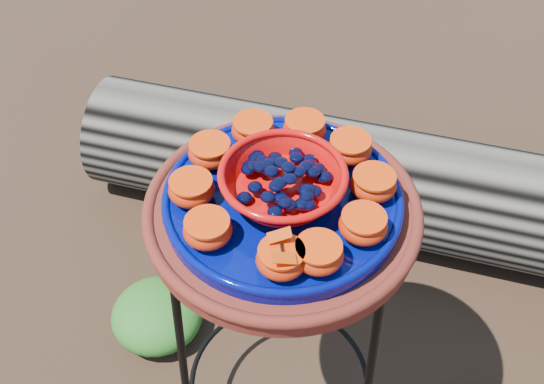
# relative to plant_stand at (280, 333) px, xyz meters

# --- Properties ---
(plant_stand) EXTENTS (0.44, 0.44, 0.70)m
(plant_stand) POSITION_rel_plant_stand_xyz_m (0.00, 0.00, 0.00)
(plant_stand) COLOR black
(plant_stand) RESTS_ON ground
(terracotta_saucer) EXTENTS (0.45, 0.45, 0.04)m
(terracotta_saucer) POSITION_rel_plant_stand_xyz_m (0.00, 0.00, 0.37)
(terracotta_saucer) COLOR maroon
(terracotta_saucer) RESTS_ON plant_stand
(cobalt_plate) EXTENTS (0.38, 0.38, 0.03)m
(cobalt_plate) POSITION_rel_plant_stand_xyz_m (0.00, 0.00, 0.40)
(cobalt_plate) COLOR #030049
(cobalt_plate) RESTS_ON terracotta_saucer
(red_bowl) EXTENTS (0.19, 0.19, 0.05)m
(red_bowl) POSITION_rel_plant_stand_xyz_m (0.00, 0.00, 0.44)
(red_bowl) COLOR red
(red_bowl) RESTS_ON cobalt_plate
(glass_gems) EXTENTS (0.15, 0.15, 0.03)m
(glass_gems) POSITION_rel_plant_stand_xyz_m (0.00, 0.00, 0.48)
(glass_gems) COLOR black
(glass_gems) RESTS_ON red_bowl
(orange_half_0) EXTENTS (0.07, 0.07, 0.04)m
(orange_half_0) POSITION_rel_plant_stand_xyz_m (0.01, -0.14, 0.43)
(orange_half_0) COLOR #AB0B00
(orange_half_0) RESTS_ON cobalt_plate
(orange_half_1) EXTENTS (0.07, 0.07, 0.04)m
(orange_half_1) POSITION_rel_plant_stand_xyz_m (0.07, -0.13, 0.43)
(orange_half_1) COLOR #AB0B00
(orange_half_1) RESTS_ON cobalt_plate
(orange_half_2) EXTENTS (0.07, 0.07, 0.04)m
(orange_half_2) POSITION_rel_plant_stand_xyz_m (0.13, -0.07, 0.43)
(orange_half_2) COLOR #AB0B00
(orange_half_2) RESTS_ON cobalt_plate
(orange_half_3) EXTENTS (0.07, 0.07, 0.04)m
(orange_half_3) POSITION_rel_plant_stand_xyz_m (0.14, 0.02, 0.43)
(orange_half_3) COLOR #AB0B00
(orange_half_3) RESTS_ON cobalt_plate
(orange_half_4) EXTENTS (0.07, 0.07, 0.04)m
(orange_half_4) POSITION_rel_plant_stand_xyz_m (0.10, 0.10, 0.43)
(orange_half_4) COLOR #AB0B00
(orange_half_4) RESTS_ON cobalt_plate
(orange_half_5) EXTENTS (0.07, 0.07, 0.04)m
(orange_half_5) POSITION_rel_plant_stand_xyz_m (0.02, 0.14, 0.43)
(orange_half_5) COLOR #AB0B00
(orange_half_5) RESTS_ON cobalt_plate
(orange_half_6) EXTENTS (0.07, 0.07, 0.04)m
(orange_half_6) POSITION_rel_plant_stand_xyz_m (-0.07, 0.13, 0.43)
(orange_half_6) COLOR #AB0B00
(orange_half_6) RESTS_ON cobalt_plate
(orange_half_7) EXTENTS (0.07, 0.07, 0.04)m
(orange_half_7) POSITION_rel_plant_stand_xyz_m (-0.13, 0.07, 0.43)
(orange_half_7) COLOR #AB0B00
(orange_half_7) RESTS_ON cobalt_plate
(orange_half_8) EXTENTS (0.07, 0.07, 0.04)m
(orange_half_8) POSITION_rel_plant_stand_xyz_m (-0.14, -0.02, 0.43)
(orange_half_8) COLOR #AB0B00
(orange_half_8) RESTS_ON cobalt_plate
(orange_half_9) EXTENTS (0.07, 0.07, 0.04)m
(orange_half_9) POSITION_rel_plant_stand_xyz_m (-0.10, -0.10, 0.43)
(orange_half_9) COLOR #AB0B00
(orange_half_9) RESTS_ON cobalt_plate
(butterfly) EXTENTS (0.08, 0.06, 0.01)m
(butterfly) POSITION_rel_plant_stand_xyz_m (0.01, -0.14, 0.46)
(butterfly) COLOR #DC4108
(butterfly) RESTS_ON orange_half_0
(driftwood_log) EXTENTS (1.81, 0.74, 0.33)m
(driftwood_log) POSITION_rel_plant_stand_xyz_m (0.24, 0.63, -0.19)
(driftwood_log) COLOR black
(driftwood_log) RESTS_ON ground
(foliage_left) EXTENTS (0.24, 0.24, 0.12)m
(foliage_left) POSITION_rel_plant_stand_xyz_m (-0.34, 0.20, -0.29)
(foliage_left) COLOR #236715
(foliage_left) RESTS_ON ground
(foliage_back) EXTENTS (0.29, 0.29, 0.15)m
(foliage_back) POSITION_rel_plant_stand_xyz_m (-0.14, 0.43, -0.28)
(foliage_back) COLOR #236715
(foliage_back) RESTS_ON ground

